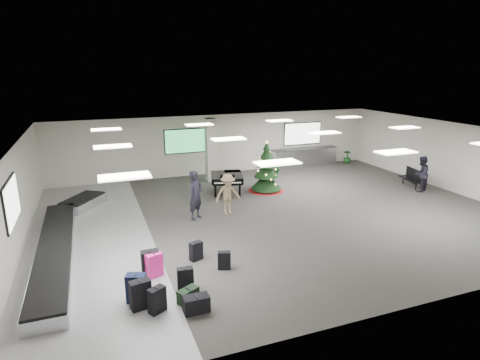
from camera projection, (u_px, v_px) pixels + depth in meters
name	position (u px, v px, depth m)	size (l,w,h in m)	color
ground	(276.00, 214.00, 15.96)	(18.00, 18.00, 0.00)	#373532
room_envelope	(262.00, 154.00, 15.80)	(18.02, 14.02, 3.21)	beige
baggage_carousel	(62.00, 238.00, 13.14)	(2.28, 9.71, 0.43)	silver
service_counter	(304.00, 157.00, 23.51)	(4.05, 0.65, 1.08)	silver
suitcase_0	(157.00, 300.00, 9.47)	(0.47, 0.40, 0.66)	black
suitcase_1	(185.00, 279.00, 10.40)	(0.43, 0.26, 0.66)	black
pink_suitcase	(154.00, 265.00, 11.09)	(0.50, 0.38, 0.70)	#F11F89
suitcase_3	(196.00, 251.00, 12.07)	(0.43, 0.34, 0.60)	black
navy_suitcase	(136.00, 288.00, 9.89)	(0.55, 0.43, 0.76)	black
suitcase_5	(140.00, 295.00, 9.61)	(0.53, 0.36, 0.76)	black
green_duffel	(188.00, 295.00, 9.91)	(0.60, 0.50, 0.38)	black
suitcase_7	(224.00, 260.00, 11.53)	(0.41, 0.30, 0.55)	black
suitcase_8	(150.00, 262.00, 11.23)	(0.48, 0.28, 0.73)	black
black_duffel	(196.00, 304.00, 9.52)	(0.62, 0.34, 0.42)	black
christmas_tree	(266.00, 173.00, 18.78)	(1.71, 1.71, 2.43)	maroon
grand_piano	(227.00, 178.00, 18.40)	(1.81, 2.11, 1.03)	black
bench	(412.00, 177.00, 19.48)	(0.75, 1.46, 0.89)	black
traveler_a	(196.00, 195.00, 15.22)	(0.69, 0.45, 1.90)	black
traveler_b	(228.00, 194.00, 15.75)	(1.06, 0.61, 1.63)	#887554
traveler_bench	(421.00, 174.00, 18.64)	(0.82, 0.64, 1.68)	black
potted_plant_left	(277.00, 167.00, 21.99)	(0.41, 0.33, 0.74)	#123A19
potted_plant_right	(347.00, 157.00, 24.31)	(0.45, 0.45, 0.80)	#123A19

